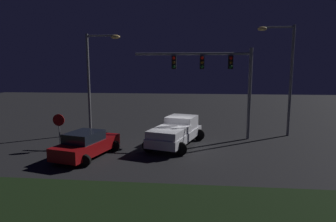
{
  "coord_description": "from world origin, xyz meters",
  "views": [
    {
      "loc": [
        1.32,
        -18.26,
        5.05
      ],
      "look_at": [
        -0.69,
        1.93,
        2.05
      ],
      "focal_mm": 30.61,
      "sensor_mm": 36.0,
      "label": 1
    }
  ],
  "objects_px": {
    "street_lamp_left": "(95,71)",
    "street_lamp_right": "(284,67)",
    "car_sedan": "(86,144)",
    "pickup_truck": "(177,130)",
    "traffic_signal_gantry": "(215,71)",
    "stop_sign": "(59,124)"
  },
  "relations": [
    {
      "from": "pickup_truck",
      "to": "car_sedan",
      "type": "relative_size",
      "value": 1.22
    },
    {
      "from": "pickup_truck",
      "to": "traffic_signal_gantry",
      "type": "xyz_separation_m",
      "value": [
        2.6,
        2.18,
        3.9
      ]
    },
    {
      "from": "pickup_truck",
      "to": "street_lamp_right",
      "type": "height_order",
      "value": "street_lamp_right"
    },
    {
      "from": "car_sedan",
      "to": "street_lamp_right",
      "type": "xyz_separation_m",
      "value": [
        12.7,
        6.7,
        4.43
      ]
    },
    {
      "from": "street_lamp_right",
      "to": "pickup_truck",
      "type": "bearing_deg",
      "value": -155.09
    },
    {
      "from": "street_lamp_right",
      "to": "traffic_signal_gantry",
      "type": "bearing_deg",
      "value": -164.71
    },
    {
      "from": "car_sedan",
      "to": "street_lamp_right",
      "type": "distance_m",
      "value": 15.02
    },
    {
      "from": "street_lamp_right",
      "to": "stop_sign",
      "type": "relative_size",
      "value": 3.68
    },
    {
      "from": "car_sedan",
      "to": "street_lamp_right",
      "type": "bearing_deg",
      "value": -47.64
    },
    {
      "from": "car_sedan",
      "to": "stop_sign",
      "type": "distance_m",
      "value": 2.93
    },
    {
      "from": "traffic_signal_gantry",
      "to": "street_lamp_left",
      "type": "distance_m",
      "value": 9.03
    },
    {
      "from": "stop_sign",
      "to": "street_lamp_left",
      "type": "bearing_deg",
      "value": 77.95
    },
    {
      "from": "traffic_signal_gantry",
      "to": "street_lamp_right",
      "type": "distance_m",
      "value": 5.31
    },
    {
      "from": "traffic_signal_gantry",
      "to": "street_lamp_right",
      "type": "height_order",
      "value": "street_lamp_right"
    },
    {
      "from": "street_lamp_left",
      "to": "stop_sign",
      "type": "xyz_separation_m",
      "value": [
        -0.93,
        -4.34,
        -3.3
      ]
    },
    {
      "from": "street_lamp_left",
      "to": "street_lamp_right",
      "type": "distance_m",
      "value": 14.16
    },
    {
      "from": "car_sedan",
      "to": "street_lamp_left",
      "type": "bearing_deg",
      "value": 28.31
    },
    {
      "from": "traffic_signal_gantry",
      "to": "stop_sign",
      "type": "xyz_separation_m",
      "value": [
        -9.94,
        -3.77,
        -3.34
      ]
    },
    {
      "from": "street_lamp_left",
      "to": "stop_sign",
      "type": "height_order",
      "value": "street_lamp_left"
    },
    {
      "from": "traffic_signal_gantry",
      "to": "street_lamp_left",
      "type": "xyz_separation_m",
      "value": [
        -9.01,
        0.57,
        -0.04
      ]
    },
    {
      "from": "pickup_truck",
      "to": "car_sedan",
      "type": "distance_m",
      "value": 5.88
    },
    {
      "from": "traffic_signal_gantry",
      "to": "stop_sign",
      "type": "bearing_deg",
      "value": -159.21
    }
  ]
}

